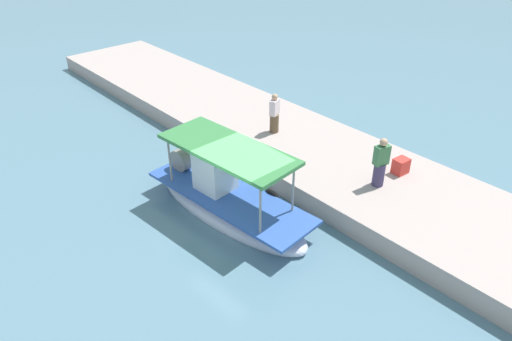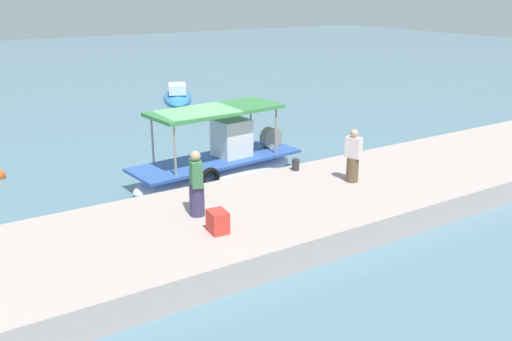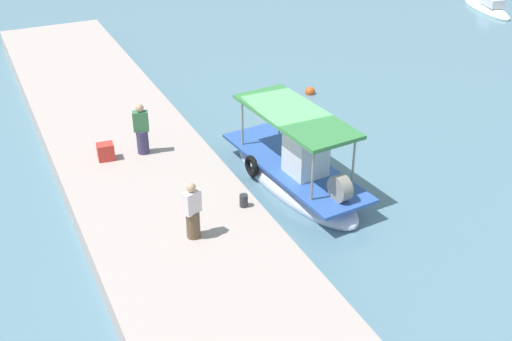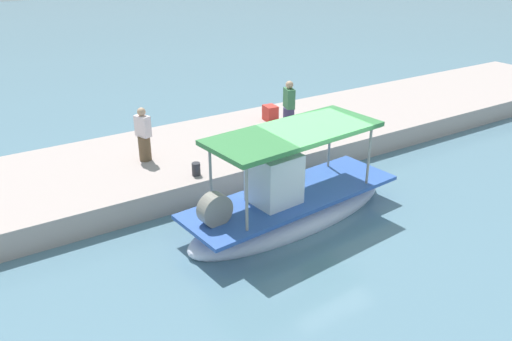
# 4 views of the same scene
# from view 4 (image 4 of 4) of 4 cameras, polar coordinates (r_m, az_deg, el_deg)

# --- Properties ---
(ground_plane) EXTENTS (120.00, 120.00, 0.00)m
(ground_plane) POSITION_cam_4_polar(r_m,az_deg,el_deg) (14.02, 6.90, -5.07)
(ground_plane) COLOR slate
(dock_quay) EXTENTS (36.00, 4.93, 0.73)m
(dock_quay) POSITION_cam_4_polar(r_m,az_deg,el_deg) (17.36, -2.88, 2.37)
(dock_quay) COLOR #B5A29C
(dock_quay) RESTS_ON ground_plane
(main_fishing_boat) EXTENTS (6.47, 2.47, 2.84)m
(main_fishing_boat) POSITION_cam_4_polar(r_m,az_deg,el_deg) (13.56, 3.70, -3.76)
(main_fishing_boat) COLOR silver
(main_fishing_boat) RESTS_ON ground_plane
(fisherman_near_bollard) EXTENTS (0.48, 0.55, 1.73)m
(fisherman_near_bollard) POSITION_cam_4_polar(r_m,az_deg,el_deg) (17.80, 3.63, 6.85)
(fisherman_near_bollard) COLOR #3D365A
(fisherman_near_bollard) RESTS_ON dock_quay
(fisherman_by_crate) EXTENTS (0.47, 0.52, 1.63)m
(fisherman_by_crate) POSITION_cam_4_polar(r_m,az_deg,el_deg) (15.64, -12.24, 3.65)
(fisherman_by_crate) COLOR brown
(fisherman_by_crate) RESTS_ON dock_quay
(mooring_bollard) EXTENTS (0.24, 0.24, 0.37)m
(mooring_bollard) POSITION_cam_4_polar(r_m,az_deg,el_deg) (14.58, -6.60, 0.16)
(mooring_bollard) COLOR #2D2D33
(mooring_bollard) RESTS_ON dock_quay
(cargo_crate) EXTENTS (0.46, 0.56, 0.55)m
(cargo_crate) POSITION_cam_4_polar(r_m,az_deg,el_deg) (18.94, 1.58, 6.33)
(cargo_crate) COLOR red
(cargo_crate) RESTS_ON dock_quay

